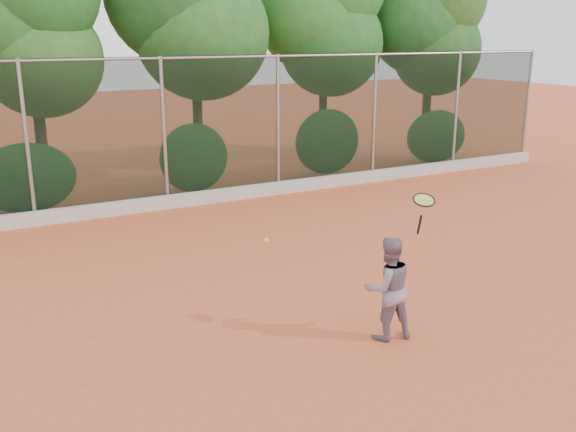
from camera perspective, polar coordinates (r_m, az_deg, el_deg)
ground at (r=9.60m, az=2.90°, el=-8.64°), size 80.00×80.00×0.00m
concrete_curb at (r=15.45m, az=-10.43°, el=1.27°), size 24.00×0.20×0.30m
tennis_player at (r=8.71m, az=8.87°, el=-6.35°), size 0.79×0.67×1.43m
chainlink_fence at (r=15.29m, az=-10.97°, el=7.62°), size 24.09×0.09×3.50m
foliage_backdrop at (r=16.90m, az=-15.47°, el=16.78°), size 23.70×3.63×7.55m
tennis_racket at (r=8.48m, az=11.95°, el=1.15°), size 0.39×0.38×0.57m
tennis_ball_in_flight at (r=7.93m, az=-1.96°, el=-2.18°), size 0.07×0.07×0.07m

